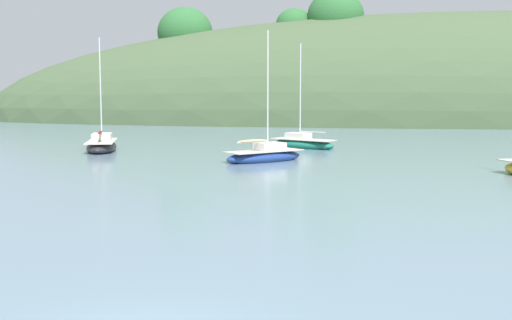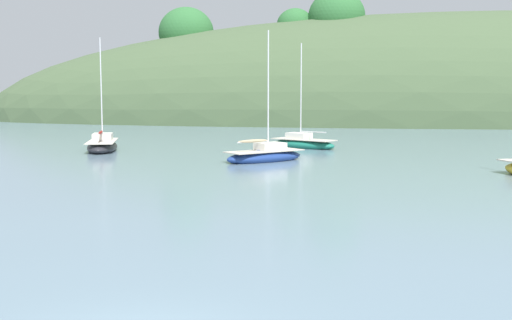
# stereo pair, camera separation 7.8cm
# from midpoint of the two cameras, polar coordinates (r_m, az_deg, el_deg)

# --- Properties ---
(far_shoreline_hill) EXTENTS (150.00, 36.00, 34.58)m
(far_shoreline_hill) POSITION_cam_midpoint_polar(r_m,az_deg,el_deg) (97.41, 19.18, 3.31)
(far_shoreline_hill) COLOR #425638
(far_shoreline_hill) RESTS_ON ground
(sailboat_grey_yawl) EXTENTS (5.87, 4.78, 8.47)m
(sailboat_grey_yawl) POSITION_cam_midpoint_polar(r_m,az_deg,el_deg) (50.66, 4.31, 1.52)
(sailboat_grey_yawl) COLOR #196B56
(sailboat_grey_yawl) RESTS_ON ground
(sailboat_blue_center) EXTENTS (5.55, 5.29, 8.56)m
(sailboat_blue_center) POSITION_cam_midpoint_polar(r_m,az_deg,el_deg) (40.82, 0.87, 0.41)
(sailboat_blue_center) COLOR navy
(sailboat_blue_center) RESTS_ON ground
(sailboat_orange_cutter) EXTENTS (3.70, 6.71, 8.73)m
(sailboat_orange_cutter) POSITION_cam_midpoint_polar(r_m,az_deg,el_deg) (49.36, -13.63, 1.27)
(sailboat_orange_cutter) COLOR #232328
(sailboat_orange_cutter) RESTS_ON ground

